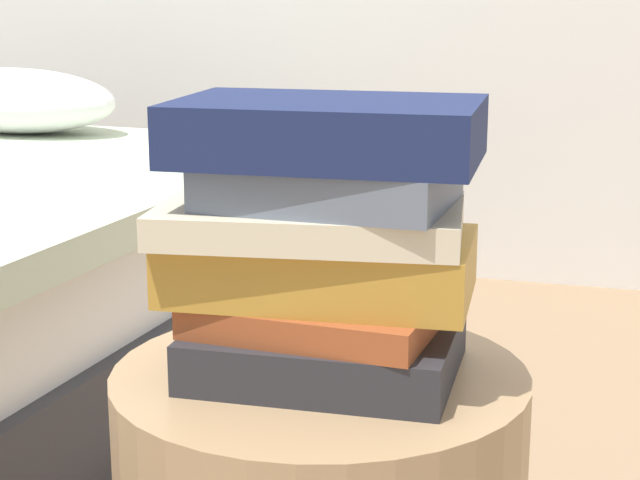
# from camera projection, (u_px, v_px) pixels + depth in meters

# --- Properties ---
(book_charcoal) EXTENTS (0.27, 0.21, 0.05)m
(book_charcoal) POSITION_uv_depth(u_px,v_px,m) (325.00, 350.00, 1.05)
(book_charcoal) COLOR #28282D
(book_charcoal) RESTS_ON side_table
(book_rust) EXTENTS (0.24, 0.20, 0.03)m
(book_rust) POSITION_uv_depth(u_px,v_px,m) (323.00, 309.00, 1.05)
(book_rust) COLOR #994723
(book_rust) RESTS_ON book_charcoal
(book_ochre) EXTENTS (0.31, 0.19, 0.06)m
(book_ochre) POSITION_uv_depth(u_px,v_px,m) (322.00, 266.00, 1.04)
(book_ochre) COLOR #B7842D
(book_ochre) RESTS_ON book_rust
(book_cream) EXTENTS (0.31, 0.22, 0.03)m
(book_cream) POSITION_uv_depth(u_px,v_px,m) (311.00, 220.00, 1.02)
(book_cream) COLOR beige
(book_cream) RESTS_ON book_ochre
(book_slate) EXTENTS (0.23, 0.18, 0.04)m
(book_slate) POSITION_uv_depth(u_px,v_px,m) (330.00, 183.00, 1.02)
(book_slate) COLOR slate
(book_slate) RESTS_ON book_cream
(book_navy) EXTENTS (0.30, 0.20, 0.06)m
(book_navy) POSITION_uv_depth(u_px,v_px,m) (328.00, 130.00, 1.01)
(book_navy) COLOR #19234C
(book_navy) RESTS_ON book_slate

